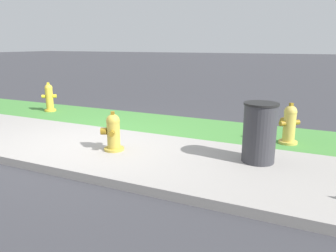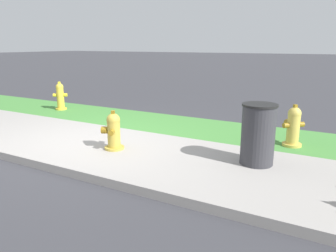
# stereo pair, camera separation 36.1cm
# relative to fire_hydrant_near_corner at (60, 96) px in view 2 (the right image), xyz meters

# --- Properties ---
(ground_plane) EXTENTS (120.00, 120.00, 0.00)m
(ground_plane) POSITION_rel_fire_hydrant_near_corner_xyz_m (2.77, -2.00, -0.37)
(ground_plane) COLOR #38383D
(sidewalk_pavement) EXTENTS (18.00, 2.30, 0.01)m
(sidewalk_pavement) POSITION_rel_fire_hydrant_near_corner_xyz_m (2.77, -2.00, -0.36)
(sidewalk_pavement) COLOR #9E9993
(sidewalk_pavement) RESTS_ON ground
(grass_verge) EXTENTS (18.00, 1.71, 0.01)m
(grass_verge) POSITION_rel_fire_hydrant_near_corner_xyz_m (2.77, -0.00, -0.36)
(grass_verge) COLOR #47893D
(grass_verge) RESTS_ON ground
(street_curb) EXTENTS (18.00, 0.16, 0.12)m
(street_curb) POSITION_rel_fire_hydrant_near_corner_xyz_m (2.77, -3.23, -0.31)
(street_curb) COLOR #9E9993
(street_curb) RESTS_ON ground
(fire_hydrant_near_corner) EXTENTS (0.36, 0.34, 0.76)m
(fire_hydrant_near_corner) POSITION_rel_fire_hydrant_near_corner_xyz_m (0.00, 0.00, 0.00)
(fire_hydrant_near_corner) COLOR gold
(fire_hydrant_near_corner) RESTS_ON ground
(fire_hydrant_across_street) EXTENTS (0.36, 0.36, 0.74)m
(fire_hydrant_across_street) POSITION_rel_fire_hydrant_near_corner_xyz_m (6.03, -0.38, -0.01)
(fire_hydrant_across_street) COLOR gold
(fire_hydrant_across_street) RESTS_ON ground
(fire_hydrant_mid_block) EXTENTS (0.38, 0.40, 0.67)m
(fire_hydrant_mid_block) POSITION_rel_fire_hydrant_near_corner_xyz_m (3.43, -2.06, -0.05)
(fire_hydrant_mid_block) COLOR gold
(fire_hydrant_mid_block) RESTS_ON ground
(trash_bin) EXTENTS (0.51, 0.51, 0.91)m
(trash_bin) POSITION_rel_fire_hydrant_near_corner_xyz_m (5.72, -1.59, 0.09)
(trash_bin) COLOR #333338
(trash_bin) RESTS_ON ground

